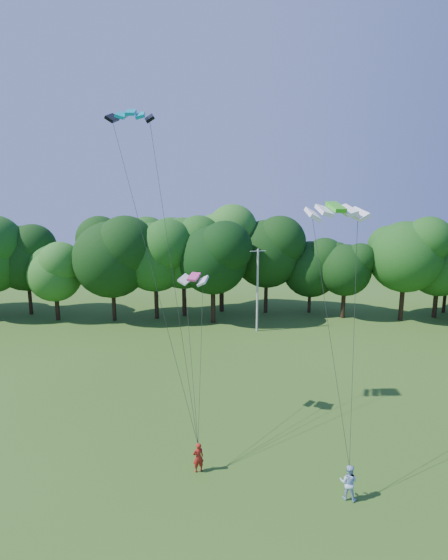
{
  "coord_description": "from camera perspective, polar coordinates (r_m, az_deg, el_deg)",
  "views": [
    {
      "loc": [
        1.16,
        -15.01,
        14.82
      ],
      "look_at": [
        1.44,
        13.0,
        9.11
      ],
      "focal_mm": 28.0,
      "sensor_mm": 36.0,
      "label": 1
    }
  ],
  "objects": [
    {
      "name": "tree_back_center",
      "position": [
        48.71,
        -1.47,
        3.14
      ],
      "size": [
        8.5,
        8.5,
        12.36
      ],
      "color": "#322713",
      "rests_on": "ground"
    },
    {
      "name": "kite_pink",
      "position": [
        26.97,
        -3.96,
        0.42
      ],
      "size": [
        2.02,
        1.48,
        0.43
      ],
      "rotation": [
        0.0,
        0.0,
        -0.38
      ],
      "color": "#D53B86",
      "rests_on": "ground"
    },
    {
      "name": "utility_pole",
      "position": [
        46.4,
        4.39,
        -1.27
      ],
      "size": [
        1.72,
        0.65,
        8.93
      ],
      "rotation": [
        0.0,
        0.0,
        0.33
      ],
      "color": "#B4B5AB",
      "rests_on": "ground"
    },
    {
      "name": "kite_teal",
      "position": [
        27.23,
        -12.08,
        20.62
      ],
      "size": [
        2.7,
        1.29,
        0.55
      ],
      "rotation": [
        0.0,
        0.0,
        0.04
      ],
      "color": "#059DAF",
      "rests_on": "ground"
    },
    {
      "name": "kite_green",
      "position": [
        23.32,
        14.41,
        9.22
      ],
      "size": [
        3.28,
        1.89,
        0.55
      ],
      "rotation": [
        0.0,
        0.0,
        0.16
      ],
      "color": "green",
      "rests_on": "ground"
    },
    {
      "name": "kite_flyer_right",
      "position": [
        24.21,
        15.95,
        -24.05
      ],
      "size": [
        1.08,
        0.98,
        1.81
      ],
      "primitive_type": "imported",
      "rotation": [
        0.0,
        0.0,
        2.74
      ],
      "color": "#A9C9EA",
      "rests_on": "ground"
    },
    {
      "name": "kite_flyer_left",
      "position": [
        25.26,
        -3.39,
        -22.11
      ],
      "size": [
        0.72,
        0.61,
        1.67
      ],
      "primitive_type": "imported",
      "rotation": [
        0.0,
        0.0,
        3.54
      ],
      "color": "#A01D14",
      "rests_on": "ground"
    }
  ]
}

